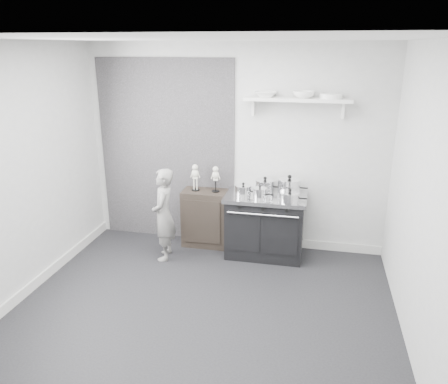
{
  "coord_description": "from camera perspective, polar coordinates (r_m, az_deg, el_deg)",
  "views": [
    {
      "loc": [
        1.06,
        -3.78,
        2.64
      ],
      "look_at": [
        0.04,
        0.95,
        1.01
      ],
      "focal_mm": 35.0,
      "sensor_mm": 36.0,
      "label": 1
    }
  ],
  "objects": [
    {
      "name": "ground",
      "position": [
        4.73,
        -3.02,
        -15.37
      ],
      "size": [
        4.0,
        4.0,
        0.0
      ],
      "primitive_type": "plane",
      "color": "black",
      "rests_on": "ground"
    },
    {
      "name": "room_shell",
      "position": [
        4.22,
        -4.04,
        4.77
      ],
      "size": [
        4.02,
        3.62,
        2.71
      ],
      "color": "#B8B8B6",
      "rests_on": "ground"
    },
    {
      "name": "wall_shelf",
      "position": [
        5.5,
        9.57,
        11.72
      ],
      "size": [
        1.3,
        0.26,
        0.24
      ],
      "color": "white",
      "rests_on": "room_shell"
    },
    {
      "name": "stove",
      "position": [
        5.74,
        5.39,
        -4.31
      ],
      "size": [
        1.03,
        0.65,
        0.83
      ],
      "color": "black",
      "rests_on": "ground"
    },
    {
      "name": "side_cabinet",
      "position": [
        6.01,
        -2.46,
        -3.4
      ],
      "size": [
        0.6,
        0.35,
        0.78
      ],
      "primitive_type": "cube",
      "color": "black",
      "rests_on": "ground"
    },
    {
      "name": "child",
      "position": [
        5.61,
        -7.89,
        -2.95
      ],
      "size": [
        0.36,
        0.48,
        1.2
      ],
      "primitive_type": "imported",
      "rotation": [
        0.0,
        0.0,
        -1.4
      ],
      "color": "gray",
      "rests_on": "ground"
    },
    {
      "name": "pot_front_left",
      "position": [
        5.54,
        2.53,
        0.21
      ],
      "size": [
        0.3,
        0.21,
        0.18
      ],
      "color": "silver",
      "rests_on": "stove"
    },
    {
      "name": "pot_back_left",
      "position": [
        5.72,
        5.37,
        0.84
      ],
      "size": [
        0.34,
        0.26,
        0.2
      ],
      "color": "silver",
      "rests_on": "stove"
    },
    {
      "name": "pot_back_right",
      "position": [
        5.64,
        8.51,
        0.73
      ],
      "size": [
        0.39,
        0.3,
        0.26
      ],
      "color": "silver",
      "rests_on": "stove"
    },
    {
      "name": "pot_front_right",
      "position": [
        5.37,
        8.57,
        -0.64
      ],
      "size": [
        0.34,
        0.25,
        0.17
      ],
      "color": "silver",
      "rests_on": "stove"
    },
    {
      "name": "pot_front_center",
      "position": [
        5.44,
        4.71,
        -0.17
      ],
      "size": [
        0.26,
        0.17,
        0.17
      ],
      "color": "silver",
      "rests_on": "stove"
    },
    {
      "name": "skeleton_full",
      "position": [
        5.85,
        -3.78,
        2.16
      ],
      "size": [
        0.12,
        0.07,
        0.42
      ],
      "primitive_type": null,
      "color": "silver",
      "rests_on": "side_cabinet"
    },
    {
      "name": "skeleton_torso",
      "position": [
        5.78,
        -1.1,
        1.94
      ],
      "size": [
        0.11,
        0.07,
        0.4
      ],
      "primitive_type": null,
      "color": "silver",
      "rests_on": "side_cabinet"
    },
    {
      "name": "bowl_large",
      "position": [
        5.52,
        5.49,
        12.59
      ],
      "size": [
        0.28,
        0.28,
        0.07
      ],
      "primitive_type": "imported",
      "color": "white",
      "rests_on": "wall_shelf"
    },
    {
      "name": "bowl_small",
      "position": [
        5.48,
        10.38,
        12.42
      ],
      "size": [
        0.26,
        0.26,
        0.08
      ],
      "primitive_type": "imported",
      "color": "white",
      "rests_on": "wall_shelf"
    },
    {
      "name": "plate_stack",
      "position": [
        5.48,
        13.81,
        12.08
      ],
      "size": [
        0.27,
        0.27,
        0.06
      ],
      "primitive_type": "cylinder",
      "color": "white",
      "rests_on": "wall_shelf"
    }
  ]
}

